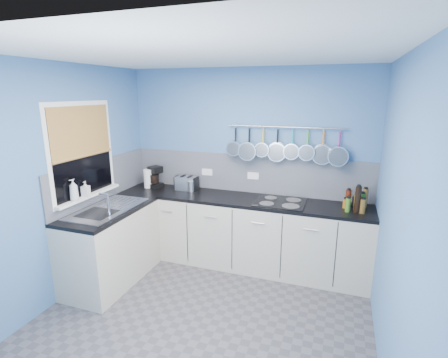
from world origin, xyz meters
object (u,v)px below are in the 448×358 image
Objects in this scene: toaster at (187,183)px; canister at (191,186)px; paper_towel at (148,179)px; soap_bottle_a at (74,190)px; coffee_maker at (155,177)px; hob at (280,202)px; soap_bottle_b at (86,189)px.

toaster is 2.02× the size of canister.
paper_towel reaches higher than toaster.
coffee_maker is (0.27, 1.23, -0.12)m from soap_bottle_a.
soap_bottle_a is at bearing -151.37° from hob.
coffee_maker is (0.27, 1.05, -0.09)m from soap_bottle_b.
coffee_maker is at bearing -179.73° from toaster.
soap_bottle_a reaches higher than paper_towel.
hob is at bearing 24.70° from soap_bottle_b.
soap_bottle_a is 0.93× the size of paper_towel.
soap_bottle_a is at bearing -99.09° from paper_towel.
hob is (1.78, -0.11, -0.14)m from coffee_maker.
canister is at bearing 16.81° from coffee_maker.
toaster is (0.74, 1.08, -0.14)m from soap_bottle_b.
paper_towel is 0.90× the size of toaster.
paper_towel is 1.87m from hob.
soap_bottle_a is 2.35m from hob.
coffee_maker is 1.02× the size of toaster.
soap_bottle_a is at bearing -82.81° from coffee_maker.
soap_bottle_b is at bearing -127.84° from toaster.
toaster reaches higher than canister.
coffee_maker is 0.50× the size of hob.
paper_towel is 0.10m from coffee_maker.
toaster is at bearing 173.97° from hob.
paper_towel is 0.65m from canister.
soap_bottle_a is 1.20m from paper_towel.
canister is (0.84, 1.20, -0.20)m from soap_bottle_a.
toaster is at bearing 148.99° from canister.
paper_towel is at bearing 80.91° from soap_bottle_a.
soap_bottle_a is 1.47m from toaster.
canister is 1.22m from hob.
toaster is at bearing 8.42° from paper_towel.
soap_bottle_b reaches higher than toaster.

